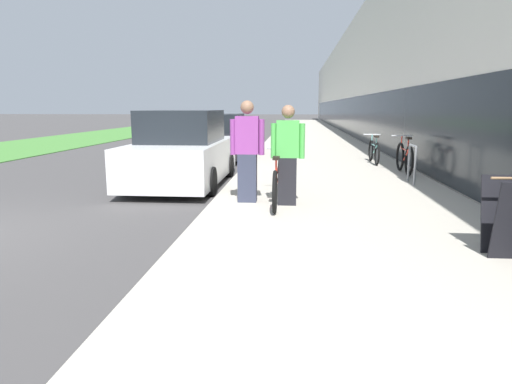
% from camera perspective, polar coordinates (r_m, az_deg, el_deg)
% --- Properties ---
extents(sidewalk_slab, '(4.65, 70.00, 0.14)m').
position_cam_1_polar(sidewalk_slab, '(26.36, 6.85, 6.76)').
color(sidewalk_slab, '#BCB5A5').
rests_on(sidewalk_slab, ground).
extents(storefront_facade, '(10.01, 70.00, 6.85)m').
position_cam_1_polar(storefront_facade, '(35.29, 18.90, 12.66)').
color(storefront_facade, silver).
rests_on(storefront_facade, ground).
extents(lawn_strip, '(5.58, 70.00, 0.03)m').
position_cam_1_polar(lawn_strip, '(32.74, -17.24, 6.99)').
color(lawn_strip, '#478438').
rests_on(lawn_strip, ground).
extents(tandem_bicycle, '(0.52, 2.83, 0.86)m').
position_cam_1_polar(tandem_bicycle, '(8.17, 2.71, 1.57)').
color(tandem_bicycle, black).
rests_on(tandem_bicycle, sidewalk_slab).
extents(person_rider, '(0.57, 0.22, 1.68)m').
position_cam_1_polar(person_rider, '(7.73, 3.97, 4.60)').
color(person_rider, black).
rests_on(person_rider, sidewalk_slab).
extents(person_bystander, '(0.60, 0.23, 1.76)m').
position_cam_1_polar(person_bystander, '(7.96, -1.10, 5.06)').
color(person_bystander, '#33384C').
rests_on(person_bystander, sidewalk_slab).
extents(bike_rack_hoop, '(0.05, 0.60, 0.84)m').
position_cam_1_polar(bike_rack_hoop, '(10.54, 18.94, 3.82)').
color(bike_rack_hoop, gray).
rests_on(bike_rack_hoop, sidewalk_slab).
extents(cruiser_bike_nearest, '(0.52, 1.71, 0.94)m').
position_cam_1_polar(cruiser_bike_nearest, '(12.09, 18.07, 4.09)').
color(cruiser_bike_nearest, black).
rests_on(cruiser_bike_nearest, sidewalk_slab).
extents(cruiser_bike_middle, '(0.52, 1.76, 0.84)m').
position_cam_1_polar(cruiser_bike_middle, '(14.05, 14.53, 4.97)').
color(cruiser_bike_middle, black).
rests_on(cruiser_bike_middle, sidewalk_slab).
extents(parked_sedan_curbside, '(1.94, 4.35, 1.72)m').
position_cam_1_polar(parked_sedan_curbside, '(10.69, -9.13, 4.97)').
color(parked_sedan_curbside, white).
rests_on(parked_sedan_curbside, ground).
extents(vintage_roadster_curbside, '(1.78, 4.36, 1.56)m').
position_cam_1_polar(vintage_roadster_curbside, '(16.13, -4.49, 6.69)').
color(vintage_roadster_curbside, black).
rests_on(vintage_roadster_curbside, ground).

